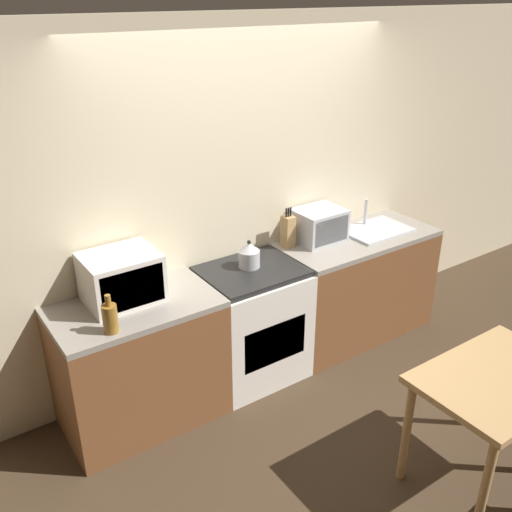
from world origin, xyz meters
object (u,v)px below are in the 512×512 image
(bottle, at_px, (110,318))
(stove_range, at_px, (251,323))
(kettle, at_px, (249,255))
(toaster_oven, at_px, (319,225))
(microwave, at_px, (122,278))
(dining_table, at_px, (497,391))

(bottle, bearing_deg, stove_range, 10.75)
(kettle, distance_m, toaster_oven, 0.73)
(stove_range, distance_m, microwave, 1.12)
(stove_range, relative_size, toaster_oven, 2.39)
(microwave, bearing_deg, stove_range, -6.03)
(kettle, height_order, toaster_oven, toaster_oven)
(stove_range, xyz_separation_m, dining_table, (0.57, -1.66, 0.20))
(stove_range, distance_m, kettle, 0.55)
(microwave, distance_m, dining_table, 2.35)
(stove_range, height_order, kettle, kettle)
(microwave, height_order, dining_table, microwave)
(kettle, xyz_separation_m, bottle, (-1.15, -0.26, 0.00))
(toaster_oven, xyz_separation_m, dining_table, (-0.17, -1.79, -0.38))
(microwave, bearing_deg, bottle, -123.40)
(toaster_oven, bearing_deg, dining_table, -95.30)
(stove_range, bearing_deg, toaster_oven, 10.09)
(kettle, distance_m, bottle, 1.17)
(stove_range, relative_size, dining_table, 0.96)
(stove_range, xyz_separation_m, microwave, (-0.93, 0.10, 0.61))
(microwave, bearing_deg, dining_table, -49.56)
(kettle, distance_m, microwave, 0.94)
(stove_range, relative_size, microwave, 1.94)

